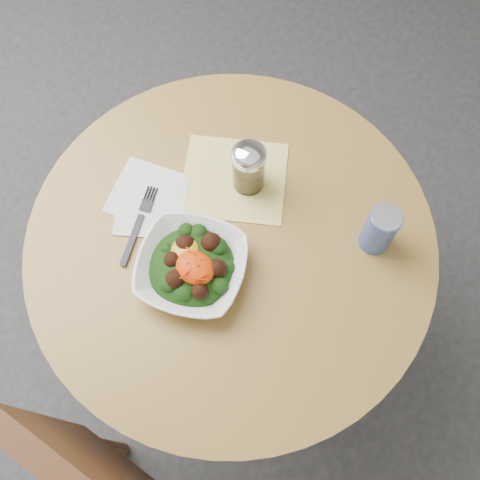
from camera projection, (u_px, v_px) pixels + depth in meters
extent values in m
plane|color=#2A2B2D|center=(234.00, 323.00, 1.85)|extent=(6.00, 6.00, 0.00)
cylinder|color=black|center=(234.00, 322.00, 1.84)|extent=(0.52, 0.52, 0.03)
cylinder|color=black|center=(233.00, 293.00, 1.53)|extent=(0.10, 0.10, 0.71)
cylinder|color=#AB873D|center=(231.00, 242.00, 1.18)|extent=(0.90, 0.90, 0.04)
cylinder|color=#4D2E15|center=(107.00, 447.00, 1.49)|extent=(0.04, 0.04, 0.44)
cube|color=#DEBD0B|center=(234.00, 179.00, 1.22)|extent=(0.31, 0.30, 0.00)
cube|color=white|center=(146.00, 193.00, 1.21)|extent=(0.18, 0.18, 0.00)
cube|color=white|center=(151.00, 206.00, 1.19)|extent=(0.21, 0.21, 0.00)
imported|color=white|center=(192.00, 267.00, 1.11)|extent=(0.28, 0.28, 0.05)
ellipsoid|color=black|center=(192.00, 267.00, 1.11)|extent=(0.18, 0.18, 0.06)
ellipsoid|color=orange|center=(185.00, 250.00, 1.09)|extent=(0.06, 0.06, 0.02)
ellipsoid|color=#F53D05|center=(195.00, 268.00, 1.07)|extent=(0.08, 0.07, 0.04)
cube|color=black|center=(132.00, 240.00, 1.16)|extent=(0.05, 0.12, 0.00)
cube|color=black|center=(148.00, 200.00, 1.19)|extent=(0.05, 0.07, 0.00)
cylinder|color=silver|center=(249.00, 170.00, 1.17)|extent=(0.07, 0.07, 0.11)
cylinder|color=#9A8448|center=(248.00, 176.00, 1.19)|extent=(0.06, 0.06, 0.06)
cylinder|color=silver|center=(249.00, 156.00, 1.11)|extent=(0.08, 0.08, 0.01)
ellipsoid|color=silver|center=(249.00, 154.00, 1.10)|extent=(0.07, 0.07, 0.03)
cylinder|color=#0D2294|center=(380.00, 230.00, 1.10)|extent=(0.07, 0.07, 0.12)
cylinder|color=silver|center=(387.00, 217.00, 1.05)|extent=(0.06, 0.06, 0.00)
cube|color=silver|center=(390.00, 213.00, 1.05)|extent=(0.02, 0.02, 0.00)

